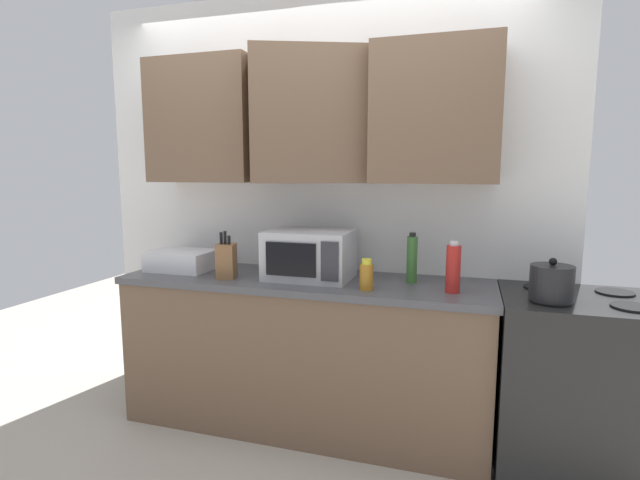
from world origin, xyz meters
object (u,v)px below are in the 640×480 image
stove_range (577,385)px  microwave (310,254)px  kettle (552,283)px  dish_rack (182,260)px  bottle_red_sauce (453,268)px  bottle_green_oil (412,259)px  bottle_amber_vinegar (366,276)px  knife_block (226,260)px

stove_range → microwave: microwave is taller
kettle → dish_rack: 2.11m
bottle_red_sauce → stove_range: bearing=7.0°
kettle → bottle_green_oil: (-0.68, 0.22, 0.04)m
dish_rack → bottle_amber_vinegar: (1.22, -0.17, 0.02)m
bottle_green_oil → kettle: bearing=-18.3°
microwave → knife_block: size_ratio=1.74×
microwave → bottle_amber_vinegar: bearing=-25.1°
knife_block → bottle_green_oil: bottle_green_oil is taller
microwave → dish_rack: bearing=-179.9°
microwave → bottle_red_sauce: microwave is taller
microwave → dish_rack: size_ratio=1.26×
bottle_amber_vinegar → microwave: bearing=154.9°
dish_rack → bottle_red_sauce: size_ratio=1.43×
kettle → knife_block: (-1.72, 0.03, 0.01)m
kettle → knife_block: size_ratio=0.73×
microwave → bottle_green_oil: bearing=6.1°
knife_block → bottle_amber_vinegar: (0.84, -0.04, -0.03)m
microwave → bottle_green_oil: 0.58m
bottle_green_oil → bottle_red_sauce: bearing=-35.3°
stove_range → kettle: kettle is taller
dish_rack → bottle_green_oil: bottle_green_oil is taller
microwave → knife_block: bearing=-163.9°
microwave → bottle_amber_vinegar: size_ratio=2.90×
dish_rack → bottle_red_sauce: 1.65m
dish_rack → knife_block: (0.38, -0.13, 0.04)m
knife_block → bottle_amber_vinegar: knife_block is taller
dish_rack → bottle_green_oil: 1.43m
kettle → dish_rack: size_ratio=0.53×
knife_block → bottle_red_sauce: (1.27, 0.04, 0.02)m
microwave → stove_range: bearing=-0.9°
knife_block → bottle_amber_vinegar: size_ratio=1.67×
bottle_green_oil → bottle_red_sauce: size_ratio=1.06×
bottle_red_sauce → kettle: bearing=-8.1°
bottle_green_oil → stove_range: bearing=-5.7°
bottle_red_sauce → microwave: bearing=173.1°
kettle → dish_rack: (-2.10, 0.16, -0.04)m
microwave → dish_rack: microwave is taller
microwave → bottle_red_sauce: (0.80, -0.10, -0.01)m
knife_block → bottle_green_oil: size_ratio=0.98×
kettle → knife_block: 1.72m
microwave → bottle_red_sauce: bearing=-6.9°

